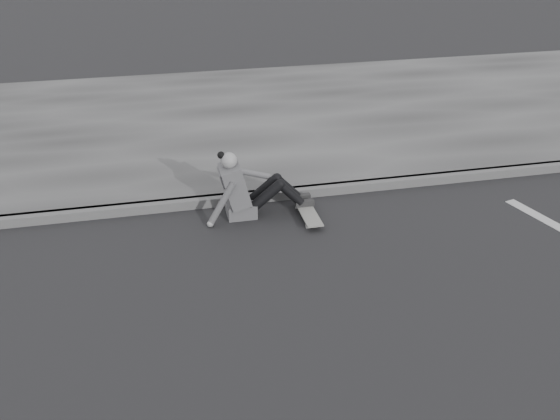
{
  "coord_description": "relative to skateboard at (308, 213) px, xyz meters",
  "views": [
    {
      "loc": [
        -0.68,
        -4.65,
        3.74
      ],
      "look_at": [
        0.65,
        1.33,
        0.5
      ],
      "focal_mm": 40.0,
      "sensor_mm": 36.0,
      "label": 1
    }
  ],
  "objects": [
    {
      "name": "seated_woman",
      "position": [
        -0.73,
        0.25,
        0.29
      ],
      "size": [
        1.38,
        0.46,
        0.88
      ],
      "color": "#4A4A4C",
      "rests_on": "ground"
    },
    {
      "name": "ground",
      "position": [
        -1.15,
        -1.98,
        -0.07
      ],
      "size": [
        80.0,
        80.0,
        0.0
      ],
      "primitive_type": "plane",
      "color": "black",
      "rests_on": "ground"
    },
    {
      "name": "sidewalk",
      "position": [
        -1.15,
        3.62,
        -0.01
      ],
      "size": [
        24.0,
        6.0,
        0.12
      ],
      "primitive_type": "cube",
      "color": "#3A3A3A",
      "rests_on": "ground"
    },
    {
      "name": "curb",
      "position": [
        -1.15,
        0.6,
        -0.01
      ],
      "size": [
        24.0,
        0.16,
        0.12
      ],
      "primitive_type": "cube",
      "color": "#4C4C4C",
      "rests_on": "ground"
    },
    {
      "name": "skateboard",
      "position": [
        0.0,
        0.0,
        0.0
      ],
      "size": [
        0.2,
        0.78,
        0.09
      ],
      "color": "#A5A6A0",
      "rests_on": "ground"
    }
  ]
}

